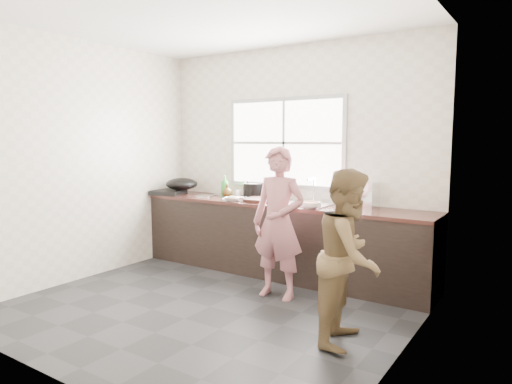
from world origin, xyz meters
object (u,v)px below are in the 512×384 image
Objects in this scene: bowl_held at (315,205)px; glass_jar at (238,194)px; black_pot at (253,190)px; pot_lid_right at (222,195)px; plate_food at (230,199)px; burner at (168,192)px; bowl_mince at (232,199)px; wok at (182,184)px; dish_rack at (361,194)px; cutting_board at (260,200)px; bowl_crabs at (310,206)px; pot_lid_left at (204,196)px; bottle_brown_tall at (248,189)px; bottle_brown_short at (227,191)px; woman at (278,228)px; bottle_green at (225,186)px; person_side at (349,257)px.

glass_jar is at bearing 168.54° from bowl_held.
black_pot reaches higher than pot_lid_right.
plate_food is 0.54× the size of burner.
bowl_mince is at bearing -176.57° from bowl_held.
dish_rack reaches higher than wok.
dish_rack is 1.46× the size of pot_lid_right.
wok reaches higher than plate_food.
cutting_board is 0.94× the size of wok.
bowl_crabs is (1.04, -0.01, 0.00)m from bowl_mince.
bowl_held is at bearing -0.35° from plate_food.
pot_lid_right is (0.11, 0.25, 0.00)m from pot_lid_left.
bottle_brown_tall is at bearing -175.54° from dish_rack.
bowl_crabs is at bearing -14.85° from glass_jar.
black_pot reaches higher than plate_food.
black_pot is 0.34m from bottle_brown_short.
pot_lid_right is at bearing 139.12° from bowl_mince.
bottle_brown_short is at bearing 167.81° from cutting_board.
plate_food is 0.84× the size of pot_lid_right.
pot_lid_right is (0.66, 0.33, -0.02)m from burner.
burner is 1.06× the size of dish_rack.
bottle_green is (-1.26, 0.76, 0.29)m from woman.
bowl_held is 0.46× the size of burner.
woman reaches higher than cutting_board.
bottle_brown_tall is at bearing 38.56° from bottle_brown_short.
woman reaches higher than burner.
bottle_brown_tall reaches higher than burner.
black_pot is 0.68× the size of dish_rack.
bottle_green is 1.17× the size of pot_lid_left.
wok is (-1.89, 0.64, 0.29)m from woman.
wok reaches higher than cutting_board.
bowl_held is 1.63m from pot_lid_left.
cutting_board is 1.58× the size of black_pot.
dish_rack is (1.76, 0.15, -0.00)m from bottle_green.
wok is (-2.00, 0.17, 0.11)m from bowl_crabs.
black_pot is at bearing 156.88° from bowl_crabs.
bottle_green is 3.01× the size of glass_jar.
bottle_brown_short is at bearing -35.95° from pot_lid_right.
bottle_brown_tall is at bearing 142.31° from cutting_board.
bowl_mince is 0.40m from bottle_brown_short.
glass_jar is 0.25× the size of dish_rack.
bottle_brown_tall is (-0.37, 0.29, 0.08)m from cutting_board.
bowl_mince is (-0.29, -0.15, 0.00)m from cutting_board.
bottle_green is 1.10× the size of pot_lid_right.
glass_jar is (-0.15, -0.13, -0.04)m from black_pot.
glass_jar is (-0.14, 0.31, 0.02)m from bowl_mince.
bottle_brown_tall is at bearing 31.09° from bottle_green.
woman reaches higher than pot_lid_left.
burner is (-3.04, 1.12, 0.20)m from person_side.
plate_food is at bearing 149.00° from woman.
woman is 2.01m from wok.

